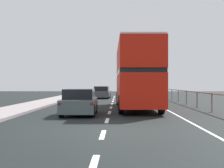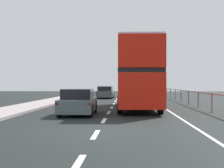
{
  "view_description": "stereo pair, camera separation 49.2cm",
  "coord_description": "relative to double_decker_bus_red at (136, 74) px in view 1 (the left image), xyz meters",
  "views": [
    {
      "loc": [
        0.5,
        -11.59,
        1.64
      ],
      "look_at": [
        0.11,
        8.6,
        1.63
      ],
      "focal_mm": 52.14,
      "sensor_mm": 36.0,
      "label": 1
    },
    {
      "loc": [
        0.99,
        -11.57,
        1.64
      ],
      "look_at": [
        0.11,
        8.6,
        1.63
      ],
      "focal_mm": 52.14,
      "sensor_mm": 36.0,
      "label": 2
    }
  ],
  "objects": [
    {
      "name": "hatchback_car_near",
      "position": [
        -3.23,
        -4.34,
        -1.61
      ],
      "size": [
        1.81,
        4.2,
        1.37
      ],
      "rotation": [
        0.0,
        0.0,
        0.02
      ],
      "color": "#465353",
      "rests_on": "ground"
    },
    {
      "name": "ground_plane",
      "position": [
        -1.68,
        -9.93,
        -2.33
      ],
      "size": [
        74.54,
        120.0,
        0.1
      ],
      "primitive_type": "cube",
      "color": "black"
    },
    {
      "name": "lane_paint_markings",
      "position": [
        0.46,
        -0.99,
        -2.27
      ],
      "size": [
        3.71,
        46.0,
        0.01
      ],
      "color": "silver",
      "rests_on": "ground"
    },
    {
      "name": "bridge_side_railing",
      "position": [
        4.23,
        -0.93,
        -1.38
      ],
      "size": [
        0.1,
        42.0,
        1.11
      ],
      "color": "gray",
      "rests_on": "ground"
    },
    {
      "name": "sedan_car_ahead",
      "position": [
        -3.02,
        15.23,
        -1.62
      ],
      "size": [
        1.91,
        4.32,
        1.36
      ],
      "rotation": [
        0.0,
        0.0,
        -0.04
      ],
      "color": "#42484C",
      "rests_on": "ground"
    },
    {
      "name": "double_decker_bus_red",
      "position": [
        0.0,
        0.0,
        0.0
      ],
      "size": [
        2.65,
        10.74,
        4.25
      ],
      "rotation": [
        0.0,
        0.0,
        0.02
      ],
      "color": "red",
      "rests_on": "ground"
    }
  ]
}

